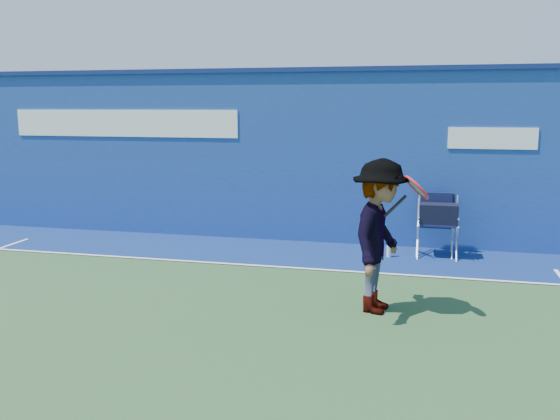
% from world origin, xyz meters
% --- Properties ---
extents(ground, '(80.00, 80.00, 0.00)m').
position_xyz_m(ground, '(0.00, 0.00, 0.00)').
color(ground, '#2A4C28').
rests_on(ground, ground).
extents(stadium_wall, '(24.00, 0.50, 3.08)m').
position_xyz_m(stadium_wall, '(-0.00, 5.20, 1.55)').
color(stadium_wall, navy).
rests_on(stadium_wall, ground).
extents(out_of_bounds_strip, '(24.00, 1.80, 0.01)m').
position_xyz_m(out_of_bounds_strip, '(0.00, 4.10, 0.00)').
color(out_of_bounds_strip, navy).
rests_on(out_of_bounds_strip, ground).
extents(court_lines, '(24.00, 12.00, 0.01)m').
position_xyz_m(court_lines, '(0.00, 0.60, 0.01)').
color(court_lines, white).
rests_on(court_lines, out_of_bounds_strip).
extents(directors_chair_left, '(0.60, 0.56, 1.02)m').
position_xyz_m(directors_chair_left, '(2.78, 4.44, 0.43)').
color(directors_chair_left, silver).
rests_on(directors_chair_left, ground).
extents(directors_chair_right, '(0.55, 0.49, 0.92)m').
position_xyz_m(directors_chair_right, '(2.75, 4.56, 0.29)').
color(directors_chair_right, silver).
rests_on(directors_chair_right, ground).
extents(water_bottle, '(0.07, 0.07, 0.27)m').
position_xyz_m(water_bottle, '(2.03, 4.22, 0.13)').
color(water_bottle, white).
rests_on(water_bottle, ground).
extents(tennis_player, '(1.04, 1.29, 1.83)m').
position_xyz_m(tennis_player, '(2.03, 1.62, 0.91)').
color(tennis_player, '#EA4738').
rests_on(tennis_player, ground).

